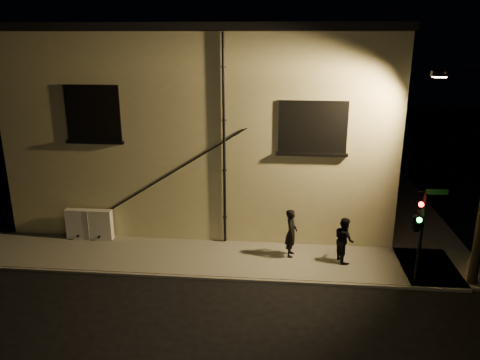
# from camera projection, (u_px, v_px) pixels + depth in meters

# --- Properties ---
(ground) EXTENTS (90.00, 90.00, 0.00)m
(ground) POSITION_uv_depth(u_px,v_px,m) (265.00, 281.00, 16.54)
(ground) COLOR black
(sidewalk) EXTENTS (21.00, 16.00, 0.12)m
(sidewalk) POSITION_uv_depth(u_px,v_px,m) (297.00, 231.00, 20.58)
(sidewalk) COLOR slate
(sidewalk) RESTS_ON ground
(building) EXTENTS (16.20, 12.23, 8.80)m
(building) POSITION_uv_depth(u_px,v_px,m) (216.00, 115.00, 24.05)
(building) COLOR beige
(building) RESTS_ON ground
(utility_cabinet) EXTENTS (1.95, 0.33, 1.29)m
(utility_cabinet) POSITION_uv_depth(u_px,v_px,m) (89.00, 224.00, 19.56)
(utility_cabinet) COLOR silver
(utility_cabinet) RESTS_ON sidewalk
(pedestrian_a) EXTENTS (0.52, 0.74, 1.90)m
(pedestrian_a) POSITION_uv_depth(u_px,v_px,m) (291.00, 233.00, 17.95)
(pedestrian_a) COLOR black
(pedestrian_a) RESTS_ON sidewalk
(pedestrian_b) EXTENTS (0.89, 1.01, 1.74)m
(pedestrian_b) POSITION_uv_depth(u_px,v_px,m) (344.00, 240.00, 17.55)
(pedestrian_b) COLOR black
(pedestrian_b) RESTS_ON sidewalk
(traffic_signal) EXTENTS (1.14, 1.97, 3.40)m
(traffic_signal) POSITION_uv_depth(u_px,v_px,m) (417.00, 222.00, 15.55)
(traffic_signal) COLOR black
(traffic_signal) RESTS_ON sidewalk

